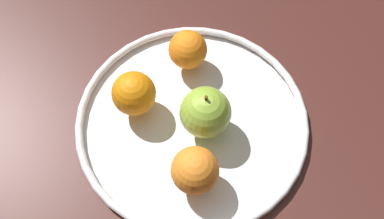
% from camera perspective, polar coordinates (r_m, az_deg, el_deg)
% --- Properties ---
extents(ground_plane, '(1.12, 1.12, 0.04)m').
position_cam_1_polar(ground_plane, '(0.74, 0.00, -2.47)').
color(ground_plane, '#47221D').
extents(fruit_bowl, '(0.36, 0.36, 0.02)m').
position_cam_1_polar(fruit_bowl, '(0.72, 0.00, -1.46)').
color(fruit_bowl, white).
rests_on(fruit_bowl, ground_plane).
extents(apple, '(0.08, 0.08, 0.08)m').
position_cam_1_polar(apple, '(0.67, 1.67, -0.36)').
color(apple, '#96BE3B').
rests_on(apple, fruit_bowl).
extents(orange_front_right, '(0.07, 0.07, 0.07)m').
position_cam_1_polar(orange_front_right, '(0.70, -7.22, 1.99)').
color(orange_front_right, orange).
rests_on(orange_front_right, fruit_bowl).
extents(orange_back_left, '(0.06, 0.06, 0.06)m').
position_cam_1_polar(orange_back_left, '(0.74, -0.53, 7.45)').
color(orange_back_left, orange).
rests_on(orange_back_left, fruit_bowl).
extents(orange_back_right, '(0.07, 0.07, 0.07)m').
position_cam_1_polar(orange_back_right, '(0.64, 0.37, -7.53)').
color(orange_back_right, orange).
rests_on(orange_back_right, fruit_bowl).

